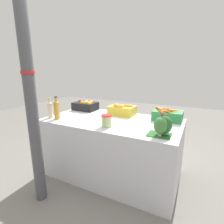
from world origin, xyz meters
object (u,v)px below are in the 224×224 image
object	(u,v)px
support_pole	(29,79)
carrot_crate	(168,115)
orange_crate	(122,109)
juice_bottle_cloudy	(50,109)
apple_crate	(86,105)
broccoli_pile	(163,125)
sparrow_bird	(162,113)
juice_bottle_amber	(57,109)
pickle_jar	(107,121)

from	to	relation	value
support_pole	carrot_crate	xyz separation A→B (m)	(1.11, 1.06, -0.46)
orange_crate	juice_bottle_cloudy	size ratio (longest dim) A/B	1.33
apple_crate	broccoli_pile	xyz separation A→B (m)	(1.28, -0.56, 0.03)
apple_crate	sparrow_bird	distance (m)	1.38
carrot_crate	broccoli_pile	size ratio (longest dim) A/B	1.60
carrot_crate	juice_bottle_cloudy	distance (m)	1.50
broccoli_pile	juice_bottle_amber	distance (m)	1.32
apple_crate	carrot_crate	distance (m)	1.23
orange_crate	pickle_jar	xyz separation A→B (m)	(0.06, -0.55, -0.01)
broccoli_pile	sparrow_bird	size ratio (longest dim) A/B	2.00
juice_bottle_cloudy	apple_crate	bearing A→B (deg)	75.00
broccoli_pile	juice_bottle_amber	bearing A→B (deg)	-179.17
carrot_crate	sparrow_bird	bearing A→B (deg)	-87.04
support_pole	juice_bottle_cloudy	distance (m)	0.69
apple_crate	orange_crate	world-z (taller)	orange_crate
broccoli_pile	juice_bottle_cloudy	xyz separation A→B (m)	(-1.43, -0.02, 0.01)
orange_crate	pickle_jar	size ratio (longest dim) A/B	2.63
apple_crate	juice_bottle_cloudy	size ratio (longest dim) A/B	1.33
orange_crate	pickle_jar	world-z (taller)	orange_crate
support_pole	carrot_crate	bearing A→B (deg)	43.70
orange_crate	broccoli_pile	bearing A→B (deg)	-39.63
support_pole	apple_crate	world-z (taller)	support_pole
sparrow_bird	juice_bottle_amber	bearing A→B (deg)	42.02
broccoli_pile	orange_crate	bearing A→B (deg)	140.37
apple_crate	sparrow_bird	bearing A→B (deg)	-23.77
support_pole	apple_crate	size ratio (longest dim) A/B	7.31
broccoli_pile	sparrow_bird	bearing A→B (deg)	167.30
apple_crate	orange_crate	bearing A→B (deg)	-0.72
juice_bottle_cloudy	pickle_jar	size ratio (longest dim) A/B	1.97
juice_bottle_cloudy	juice_bottle_amber	xyz separation A→B (m)	(0.12, 0.00, 0.01)
juice_bottle_amber	carrot_crate	bearing A→B (deg)	24.42
support_pole	juice_bottle_amber	world-z (taller)	support_pole
pickle_jar	carrot_crate	bearing A→B (deg)	44.90
broccoli_pile	pickle_jar	distance (m)	0.61
apple_crate	sparrow_bird	xyz separation A→B (m)	(1.26, -0.55, 0.14)
carrot_crate	juice_bottle_cloudy	world-z (taller)	juice_bottle_cloudy
pickle_jar	juice_bottle_cloudy	bearing A→B (deg)	-178.86
apple_crate	broccoli_pile	distance (m)	1.39
carrot_crate	pickle_jar	world-z (taller)	carrot_crate
apple_crate	sparrow_bird	world-z (taller)	sparrow_bird
apple_crate	orange_crate	distance (m)	0.61
support_pole	juice_bottle_cloudy	xyz separation A→B (m)	(-0.27, 0.49, -0.41)
broccoli_pile	pickle_jar	xyz separation A→B (m)	(-0.61, -0.00, -0.04)
carrot_crate	juice_bottle_cloudy	bearing A→B (deg)	-157.40
orange_crate	broccoli_pile	xyz separation A→B (m)	(0.67, -0.55, 0.03)
support_pole	carrot_crate	world-z (taller)	support_pole
broccoli_pile	juice_bottle_amber	world-z (taller)	juice_bottle_amber
support_pole	sparrow_bird	bearing A→B (deg)	24.05
carrot_crate	pickle_jar	distance (m)	0.79
pickle_jar	support_pole	bearing A→B (deg)	-137.58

